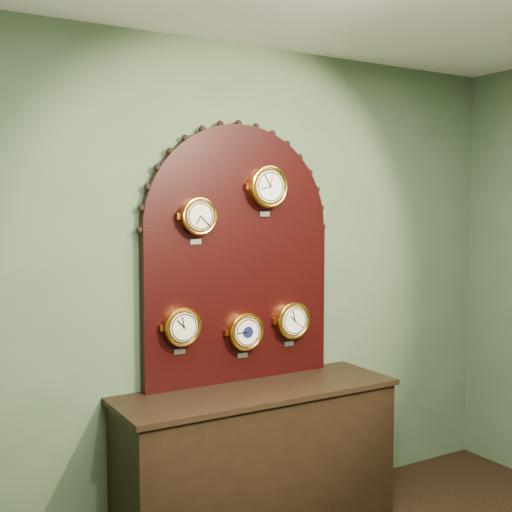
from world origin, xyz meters
TOP-DOWN VIEW (x-y plane):
  - wall_back at (0.00, 2.50)m, footprint 4.00×0.00m
  - shop_counter at (0.00, 2.23)m, footprint 1.60×0.50m
  - display_board at (0.00, 2.45)m, footprint 1.26×0.06m
  - roman_clock at (-0.29, 2.38)m, footprint 0.21×0.08m
  - arabic_clock at (0.16, 2.38)m, footprint 0.25×0.08m
  - hygrometer at (-0.40, 2.38)m, footprint 0.22×0.08m
  - barometer at (0.01, 2.38)m, footprint 0.22×0.08m
  - tide_clock at (0.33, 2.38)m, footprint 0.23×0.08m

SIDE VIEW (x-z plane):
  - shop_counter at x=0.00m, z-range 0.00..0.80m
  - barometer at x=0.01m, z-range 0.99..1.27m
  - tide_clock at x=0.33m, z-range 1.03..1.30m
  - hygrometer at x=-0.40m, z-range 1.06..1.33m
  - wall_back at x=0.00m, z-range -0.60..3.40m
  - display_board at x=0.00m, z-range 0.86..2.39m
  - roman_clock at x=-0.29m, z-range 1.67..1.94m
  - arabic_clock at x=0.16m, z-range 1.82..2.12m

